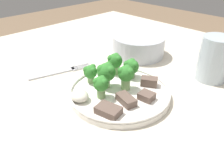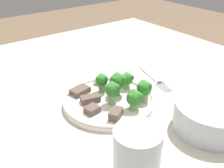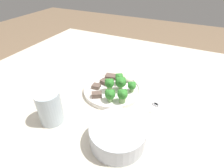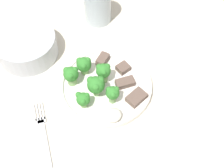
{
  "view_description": "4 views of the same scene",
  "coord_description": "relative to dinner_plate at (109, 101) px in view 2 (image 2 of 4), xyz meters",
  "views": [
    {
      "loc": [
        0.26,
        -0.3,
        1.03
      ],
      "look_at": [
        -0.04,
        -0.0,
        0.77
      ],
      "focal_mm": 35.0,
      "sensor_mm": 36.0,
      "label": 1
    },
    {
      "loc": [
        0.31,
        0.46,
        1.11
      ],
      "look_at": [
        -0.05,
        -0.01,
        0.78
      ],
      "focal_mm": 42.0,
      "sensor_mm": 36.0,
      "label": 2
    },
    {
      "loc": [
        -0.27,
        0.52,
        1.18
      ],
      "look_at": [
        -0.02,
        -0.01,
        0.76
      ],
      "focal_mm": 28.0,
      "sensor_mm": 36.0,
      "label": 3
    },
    {
      "loc": [
        -0.25,
        -0.37,
        1.4
      ],
      "look_at": [
        -0.02,
        -0.01,
        0.78
      ],
      "focal_mm": 50.0,
      "sensor_mm": 36.0,
      "label": 4
    }
  ],
  "objects": [
    {
      "name": "table",
      "position": [
        0.03,
        -0.01,
        -0.09
      ],
      "size": [
        1.28,
        1.19,
        0.74
      ],
      "color": "beige",
      "rests_on": "ground_plane"
    },
    {
      "name": "dinner_plate",
      "position": [
        0.0,
        0.0,
        0.0
      ],
      "size": [
        0.23,
        0.23,
        0.02
      ],
      "color": "white",
      "rests_on": "table"
    },
    {
      "name": "cream_bowl",
      "position": [
        -0.12,
        0.21,
        0.02
      ],
      "size": [
        0.16,
        0.16,
        0.06
      ],
      "color": "#B7BCC6",
      "rests_on": "table"
    },
    {
      "name": "broccoli_floret_mid_cluster",
      "position": [
        -0.07,
        0.05,
        0.04
      ],
      "size": [
        0.04,
        0.04,
        0.05
      ],
      "color": "#7FA866",
      "rests_on": "dinner_plate"
    },
    {
      "name": "broccoli_floret_front_left",
      "position": [
        -0.03,
        -0.01,
        0.04
      ],
      "size": [
        0.04,
        0.04,
        0.06
      ],
      "color": "#7FA866",
      "rests_on": "dinner_plate"
    },
    {
      "name": "meat_slice_front_slice",
      "position": [
        0.03,
        0.07,
        0.01
      ],
      "size": [
        0.04,
        0.04,
        0.02
      ],
      "color": "brown",
      "rests_on": "dinner_plate"
    },
    {
      "name": "meat_slice_middle_slice",
      "position": [
        0.06,
        0.02,
        0.01
      ],
      "size": [
        0.03,
        0.03,
        0.02
      ],
      "color": "brown",
      "rests_on": "dinner_plate"
    },
    {
      "name": "broccoli_floret_center_left",
      "position": [
        0.0,
        0.02,
        0.04
      ],
      "size": [
        0.04,
        0.04,
        0.06
      ],
      "color": "#7FA866",
      "rests_on": "dinner_plate"
    },
    {
      "name": "drinking_glass",
      "position": [
        0.11,
        0.23,
        0.04
      ],
      "size": [
        0.08,
        0.08,
        0.11
      ],
      "color": "#B2C1CC",
      "rests_on": "table"
    },
    {
      "name": "broccoli_floret_near_rim_left",
      "position": [
        -0.01,
        -0.05,
        0.04
      ],
      "size": [
        0.03,
        0.03,
        0.05
      ],
      "color": "#7FA866",
      "rests_on": "dinner_plate"
    },
    {
      "name": "meat_slice_rear_slice",
      "position": [
        0.04,
        -0.02,
        0.01
      ],
      "size": [
        0.05,
        0.04,
        0.02
      ],
      "color": "brown",
      "rests_on": "dinner_plate"
    },
    {
      "name": "broccoli_floret_back_left",
      "position": [
        -0.03,
        0.07,
        0.03
      ],
      "size": [
        0.04,
        0.04,
        0.05
      ],
      "color": "#7FA866",
      "rests_on": "dinner_plate"
    },
    {
      "name": "fork",
      "position": [
        -0.19,
        -0.03,
        -0.01
      ],
      "size": [
        0.07,
        0.17,
        0.0
      ],
      "color": "silver",
      "rests_on": "table"
    },
    {
      "name": "sauce_dollop",
      "position": [
        -0.04,
        -0.09,
        0.01
      ],
      "size": [
        0.04,
        0.04,
        0.02
      ],
      "color": "silver",
      "rests_on": "dinner_plate"
    },
    {
      "name": "broccoli_floret_center_back",
      "position": [
        -0.08,
        -0.02,
        0.03
      ],
      "size": [
        0.03,
        0.03,
        0.04
      ],
      "color": "#7FA866",
      "rests_on": "dinner_plate"
    },
    {
      "name": "meat_slice_edge_slice",
      "position": [
        0.04,
        -0.07,
        0.01
      ],
      "size": [
        0.05,
        0.04,
        0.02
      ],
      "color": "brown",
      "rests_on": "dinner_plate"
    }
  ]
}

